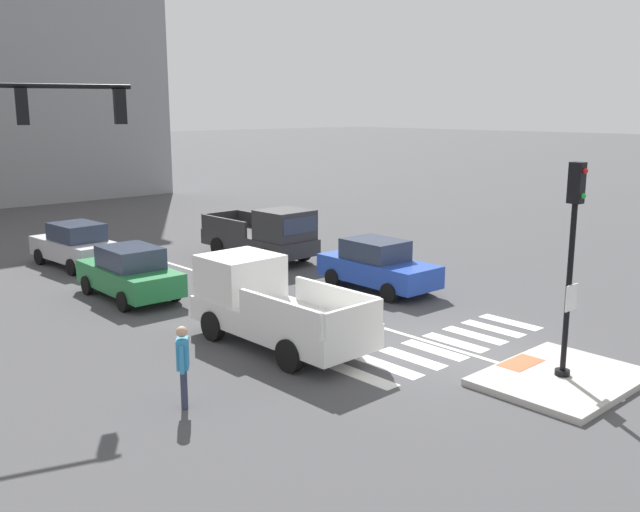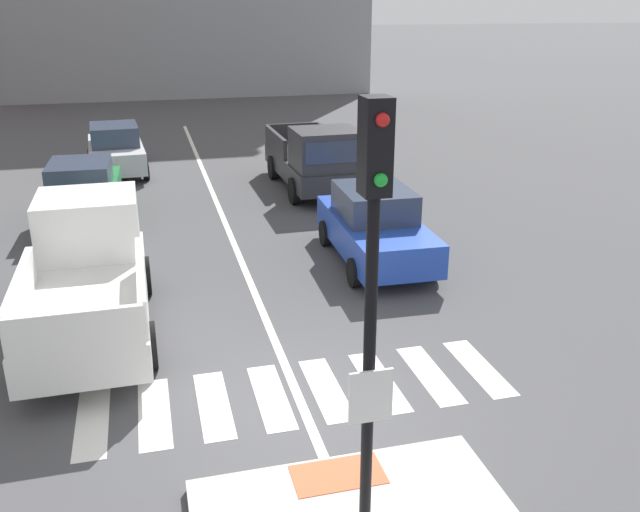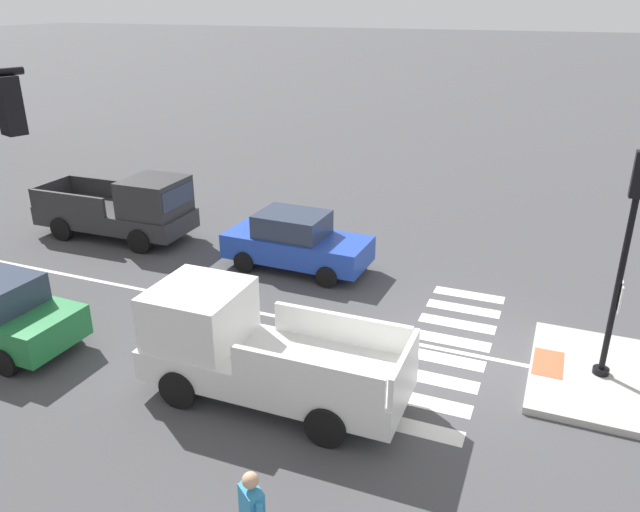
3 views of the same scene
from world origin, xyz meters
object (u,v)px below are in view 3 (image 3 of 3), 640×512
at_px(car_blue_eastbound_mid, 296,242).
at_px(pickup_truck_charcoal_eastbound_far, 127,209).
at_px(signal_pole, 627,248).
at_px(pickup_truck_white_westbound_near, 252,349).

height_order(car_blue_eastbound_mid, pickup_truck_charcoal_eastbound_far, pickup_truck_charcoal_eastbound_far).
relative_size(signal_pole, pickup_truck_charcoal_eastbound_far, 0.89).
bearing_deg(pickup_truck_charcoal_eastbound_far, car_blue_eastbound_mid, -91.56).
bearing_deg(car_blue_eastbound_mid, pickup_truck_white_westbound_near, -163.77).
height_order(signal_pole, pickup_truck_charcoal_eastbound_far, signal_pole).
relative_size(car_blue_eastbound_mid, pickup_truck_white_westbound_near, 0.81).
height_order(signal_pole, car_blue_eastbound_mid, signal_pole).
bearing_deg(car_blue_eastbound_mid, pickup_truck_charcoal_eastbound_far, 88.44).
xyz_separation_m(signal_pole, pickup_truck_white_westbound_near, (-3.03, 6.33, -1.92)).
bearing_deg(signal_pole, pickup_truck_white_westbound_near, 115.55).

